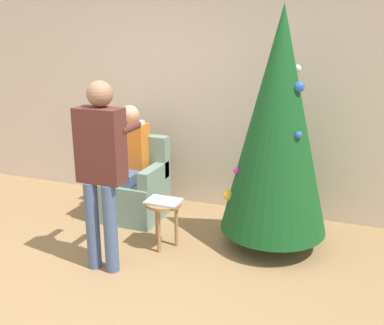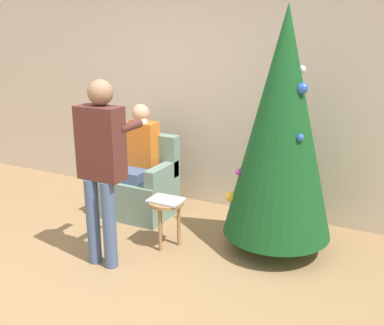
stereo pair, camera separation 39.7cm
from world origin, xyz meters
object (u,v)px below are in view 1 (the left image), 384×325
Objects in this scene: christmas_tree at (278,123)px; person_standing at (101,161)px; armchair at (130,188)px; person_seated at (128,157)px; side_stool at (164,211)px.

christmas_tree reaches higher than person_standing.
armchair is at bearing 175.00° from christmas_tree.
person_seated is at bearing -90.00° from armchair.
christmas_tree is 1.37× the size of person_standing.
person_seated is at bearing 141.10° from side_stool.
christmas_tree is at bearing -4.29° from person_seated.
side_stool is at bearing 57.83° from person_standing.
person_seated is (-1.65, 0.12, -0.53)m from christmas_tree.
christmas_tree is at bearing 23.48° from side_stool.
person_standing reaches higher than armchair.
christmas_tree reaches higher than armchair.
person_standing is at bearing -72.25° from armchair.
person_standing is (-1.30, -0.94, -0.24)m from christmas_tree.
christmas_tree is 1.74m from person_seated.
side_stool is (0.33, 0.52, -0.61)m from person_standing.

